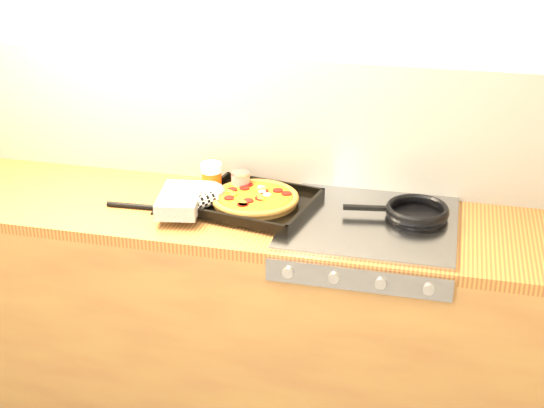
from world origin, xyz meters
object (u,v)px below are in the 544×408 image
(frying_pan, at_px, (416,212))
(juice_glass, at_px, (212,179))
(pizza_on_tray, at_px, (235,199))
(tomato_can, at_px, (241,185))

(frying_pan, distance_m, juice_glass, 0.77)
(frying_pan, relative_size, juice_glass, 2.95)
(pizza_on_tray, relative_size, frying_pan, 1.48)
(tomato_can, distance_m, juice_glass, 0.11)
(tomato_can, bearing_deg, juice_glass, -172.12)
(frying_pan, bearing_deg, juice_glass, 176.77)
(pizza_on_tray, bearing_deg, tomato_can, 96.14)
(pizza_on_tray, distance_m, tomato_can, 0.12)
(pizza_on_tray, height_order, juice_glass, juice_glass)
(pizza_on_tray, bearing_deg, frying_pan, 5.50)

